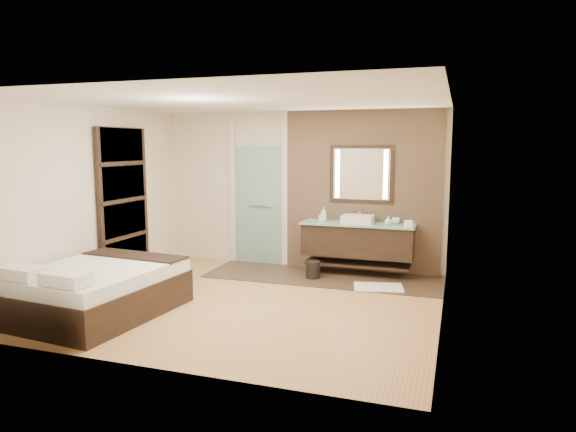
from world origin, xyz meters
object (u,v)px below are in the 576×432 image
(mirror_unit, at_px, (361,174))
(bed, at_px, (96,290))
(vanity, at_px, (357,240))
(waste_bin, at_px, (313,270))

(mirror_unit, relative_size, bed, 0.51)
(vanity, bearing_deg, waste_bin, -142.76)
(bed, bearing_deg, waste_bin, 55.27)
(vanity, xyz_separation_m, mirror_unit, (0.00, 0.24, 1.07))
(mirror_unit, relative_size, waste_bin, 3.71)
(mirror_unit, height_order, waste_bin, mirror_unit)
(bed, xyz_separation_m, waste_bin, (2.13, 2.54, -0.17))
(vanity, xyz_separation_m, waste_bin, (-0.62, -0.47, -0.44))
(waste_bin, bearing_deg, vanity, 37.24)
(vanity, bearing_deg, mirror_unit, 90.00)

